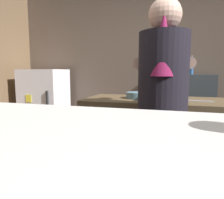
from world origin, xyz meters
The scene contains 10 objects.
wall_back centered at (0.00, 2.20, 1.35)m, with size 5.20×0.10×2.70m, color brown.
prep_counter centered at (0.35, 0.59, 0.46)m, with size 2.10×0.60×0.93m, color brown.
back_shelf centered at (0.21, 1.92, 0.57)m, with size 0.91×0.36×1.14m, color #353C40.
mini_fridge centered at (-2.00, 1.75, 0.61)m, with size 0.69×0.58×1.21m.
bartender centered at (0.02, 0.14, 0.96)m, with size 0.42×0.51×1.66m.
mixing_bowl centered at (-0.23, 0.61, 0.95)m, with size 0.21×0.21×0.06m, color slate.
chefs_knife centered at (0.30, 0.54, 0.93)m, with size 0.24×0.03×0.01m, color silver.
bottle_hot_sauce centered at (0.34, 1.92, 1.24)m, with size 0.05×0.05×0.26m.
bottle_vinegar centered at (0.26, 1.84, 1.20)m, with size 0.07×0.07×0.17m.
bottle_olive_oil centered at (0.03, 1.94, 1.22)m, with size 0.06×0.06×0.22m.
Camera 1 is at (0.09, -1.35, 1.18)m, focal length 33.85 mm.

